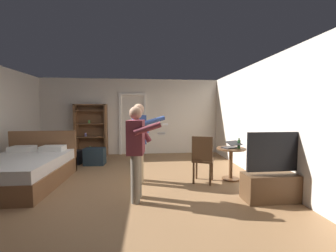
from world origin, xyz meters
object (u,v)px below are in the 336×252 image
object	(u,v)px
person_blue_shirt	(137,147)
suitcase_small	(95,156)
bookshelf	(91,128)
tv_flatscreen	(278,181)
bed	(22,170)
suitcase_dark	(72,157)
person_striped_shirt	(140,137)
bottle_on_table	(239,144)
side_table	(231,158)
wooden_chair	(203,157)
laptop	(231,146)

from	to	relation	value
person_blue_shirt	suitcase_small	bearing A→B (deg)	117.36
bookshelf	tv_flatscreen	bearing A→B (deg)	-44.37
bed	suitcase_dark	distance (m)	1.72
bed	person_striped_shirt	world-z (taller)	person_striped_shirt
tv_flatscreen	person_striped_shirt	distance (m)	2.70
person_striped_shirt	bookshelf	bearing A→B (deg)	121.31
person_blue_shirt	suitcase_dark	bearing A→B (deg)	126.46
person_striped_shirt	bed	bearing A→B (deg)	178.70
bottle_on_table	suitcase_dark	xyz separation A→B (m)	(-4.09, 1.85, -0.60)
side_table	bottle_on_table	xyz separation A→B (m)	(0.14, -0.08, 0.33)
bed	person_blue_shirt	distance (m)	2.63
bed	suitcase_small	bearing A→B (deg)	54.49
wooden_chair	suitcase_dark	world-z (taller)	wooden_chair
suitcase_dark	side_table	bearing A→B (deg)	-12.63
person_blue_shirt	bed	bearing A→B (deg)	157.60
wooden_chair	person_blue_shirt	size ratio (longest dim) A/B	0.63
bed	suitcase_small	distance (m)	1.86
bed	laptop	xyz separation A→B (m)	(4.35, -0.15, 0.45)
tv_flatscreen	wooden_chair	world-z (taller)	tv_flatscreen
person_striped_shirt	suitcase_small	bearing A→B (deg)	129.81
bookshelf	person_striped_shirt	xyz separation A→B (m)	(1.70, -2.79, 0.01)
tv_flatscreen	bottle_on_table	bearing A→B (deg)	102.50
bed	side_table	size ratio (longest dim) A/B	2.96
suitcase_dark	person_blue_shirt	bearing A→B (deg)	-41.99
person_blue_shirt	suitcase_dark	distance (m)	3.36
bookshelf	suitcase_dark	xyz separation A→B (m)	(-0.27, -1.07, -0.74)
person_blue_shirt	suitcase_dark	size ratio (longest dim) A/B	2.96
bookshelf	person_striped_shirt	distance (m)	3.26
laptop	bottle_on_table	bearing A→B (deg)	-14.31
wooden_chair	person_blue_shirt	distance (m)	1.54
wooden_chair	person_blue_shirt	bearing A→B (deg)	-152.18
bookshelf	person_blue_shirt	bearing A→B (deg)	-65.68
bed	person_blue_shirt	bearing A→B (deg)	-22.40
suitcase_dark	suitcase_small	size ratio (longest dim) A/B	0.97
wooden_chair	laptop	bearing A→B (deg)	10.92
laptop	bottle_on_table	distance (m)	0.17
bottle_on_table	wooden_chair	distance (m)	0.86
side_table	suitcase_small	distance (m)	3.68
laptop	bottle_on_table	xyz separation A→B (m)	(0.15, -0.04, 0.04)
bed	bookshelf	bearing A→B (deg)	75.82
bookshelf	wooden_chair	size ratio (longest dim) A/B	1.75
bed	suitcase_small	world-z (taller)	bed
tv_flatscreen	bottle_on_table	distance (m)	1.16
bottle_on_table	suitcase_small	xyz separation A→B (m)	(-3.43, 1.70, -0.56)
laptop	bottle_on_table	size ratio (longest dim) A/B	1.84
bookshelf	suitcase_small	xyz separation A→B (m)	(0.39, -1.22, -0.70)
laptop	person_blue_shirt	bearing A→B (deg)	-157.42
bookshelf	laptop	bearing A→B (deg)	-38.23
side_table	person_striped_shirt	distance (m)	2.04
laptop	suitcase_dark	xyz separation A→B (m)	(-3.94, 1.81, -0.56)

